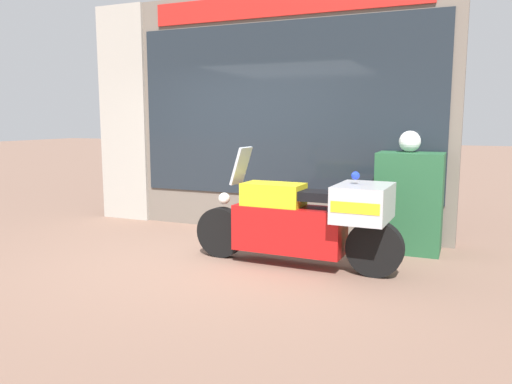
{
  "coord_description": "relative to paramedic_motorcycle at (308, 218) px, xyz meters",
  "views": [
    {
      "loc": [
        2.9,
        -4.96,
        1.65
      ],
      "look_at": [
        0.45,
        0.76,
        0.74
      ],
      "focal_mm": 35.0,
      "sensor_mm": 36.0,
      "label": 1
    }
  ],
  "objects": [
    {
      "name": "paramedic_motorcycle",
      "position": [
        0.0,
        0.0,
        0.0
      ],
      "size": [
        2.45,
        0.77,
        1.34
      ],
      "rotation": [
        0.0,
        0.0,
        3.11
      ],
      "color": "black",
      "rests_on": "ground"
    },
    {
      "name": "window_display",
      "position": [
        -0.94,
        1.77,
        -0.12
      ],
      "size": [
        4.28,
        0.3,
        1.88
      ],
      "color": "slate",
      "rests_on": "ground"
    },
    {
      "name": "white_helmet",
      "position": [
        0.91,
        1.27,
        0.81
      ],
      "size": [
        0.27,
        0.27,
        0.27
      ],
      "primitive_type": "sphere",
      "color": "white",
      "rests_on": "utility_cabinet"
    },
    {
      "name": "utility_cabinet",
      "position": [
        0.94,
        1.19,
        0.05
      ],
      "size": [
        0.8,
        0.54,
        1.25
      ],
      "primitive_type": "cube",
      "color": "#235633",
      "rests_on": "ground"
    },
    {
      "name": "shop_building",
      "position": [
        -1.7,
        1.74,
        1.17
      ],
      "size": [
        5.61,
        0.55,
        3.46
      ],
      "color": "#6B6056",
      "rests_on": "ground"
    },
    {
      "name": "ground_plane",
      "position": [
        -1.3,
        -0.26,
        -0.57
      ],
      "size": [
        60.0,
        60.0,
        0.0
      ],
      "primitive_type": "plane",
      "color": "#7A5B4C"
    }
  ]
}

